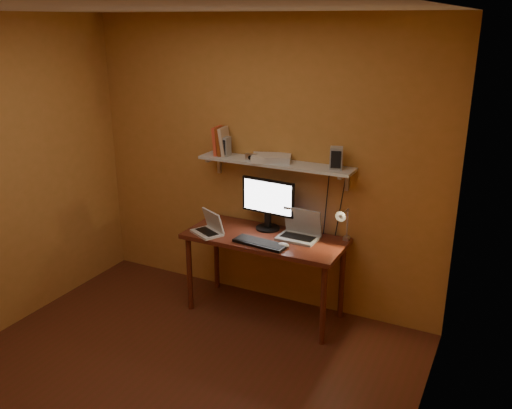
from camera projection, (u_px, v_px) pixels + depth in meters
The scene contains 14 objects.
room at pixel (154, 220), 3.53m from camera, with size 3.44×3.24×2.64m.
desk at pixel (265, 245), 4.74m from camera, with size 1.40×0.60×0.75m.
wall_shelf at pixel (275, 163), 4.67m from camera, with size 1.40×0.25×0.21m.
monitor at pixel (268, 202), 4.79m from camera, with size 0.51×0.23×0.46m.
laptop at pixel (300, 230), 4.66m from camera, with size 0.35×0.26×0.25m.
netbook at pixel (210, 227), 4.76m from camera, with size 0.33×0.30×0.20m.
keyboard at pixel (260, 243), 4.53m from camera, with size 0.46×0.15×0.02m, color black.
mouse at pixel (284, 245), 4.48m from camera, with size 0.10×0.07×0.04m, color silver.
desk_lamp at pixel (344, 221), 4.47m from camera, with size 0.09×0.23×0.38m.
speaker_left at pixel (224, 146), 4.85m from camera, with size 0.10×0.10×0.17m, color #999CA2.
speaker_right at pixel (336, 158), 4.41m from camera, with size 0.10×0.10×0.18m, color #999CA2.
books at pixel (221, 141), 4.86m from camera, with size 0.15×0.18×0.25m.
shelf_camera at pixel (251, 157), 4.70m from camera, with size 0.11×0.05×0.06m.
router at pixel (271, 158), 4.67m from camera, with size 0.34×0.22×0.06m, color silver.
Camera 1 is at (2.07, -2.66, 2.54)m, focal length 38.00 mm.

